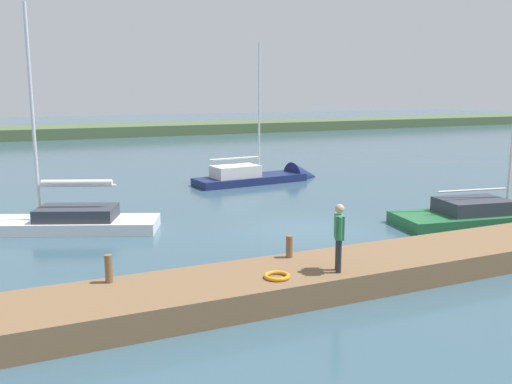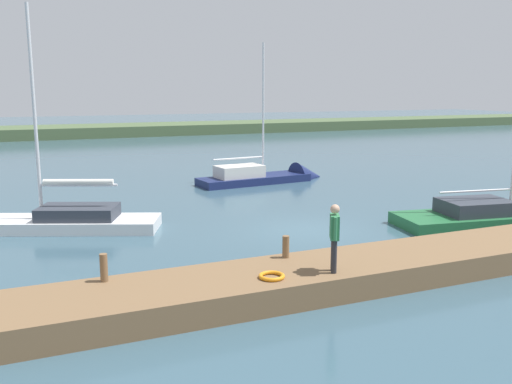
# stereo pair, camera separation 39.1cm
# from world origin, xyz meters

# --- Properties ---
(ground_plane) EXTENTS (200.00, 200.00, 0.00)m
(ground_plane) POSITION_xyz_m (0.00, 0.00, 0.00)
(ground_plane) COLOR #385666
(far_shoreline) EXTENTS (180.00, 8.00, 2.40)m
(far_shoreline) POSITION_xyz_m (0.00, -47.77, 0.00)
(far_shoreline) COLOR #4C603D
(far_shoreline) RESTS_ON ground_plane
(dock_pier) EXTENTS (21.42, 2.53, 0.69)m
(dock_pier) POSITION_xyz_m (0.00, 5.75, 0.34)
(dock_pier) COLOR brown
(dock_pier) RESTS_ON ground_plane
(mooring_post_near) EXTENTS (0.19, 0.19, 0.69)m
(mooring_post_near) POSITION_xyz_m (8.14, 4.86, 1.04)
(mooring_post_near) COLOR brown
(mooring_post_near) RESTS_ON dock_pier
(mooring_post_far) EXTENTS (0.19, 0.19, 0.62)m
(mooring_post_far) POSITION_xyz_m (3.21, 4.86, 1.00)
(mooring_post_far) COLOR brown
(mooring_post_far) RESTS_ON dock_pier
(life_ring_buoy) EXTENTS (0.66, 0.66, 0.10)m
(life_ring_buoy) POSITION_xyz_m (4.28, 6.25, 0.74)
(life_ring_buoy) COLOR orange
(life_ring_buoy) RESTS_ON dock_pier
(sailboat_near_dock) EXTENTS (8.09, 2.80, 8.80)m
(sailboat_near_dock) POSITION_xyz_m (-3.53, -10.70, 0.16)
(sailboat_near_dock) COLOR navy
(sailboat_near_dock) RESTS_ON ground_plane
(sailboat_mid_channel) EXTENTS (8.62, 5.05, 9.27)m
(sailboat_mid_channel) POSITION_xyz_m (9.70, -4.15, 0.18)
(sailboat_mid_channel) COLOR white
(sailboat_mid_channel) RESTS_ON ground_plane
(person_on_dock) EXTENTS (0.41, 0.60, 1.77)m
(person_on_dock) POSITION_xyz_m (2.62, 6.44, 1.72)
(person_on_dock) COLOR #28282D
(person_on_dock) RESTS_ON dock_pier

